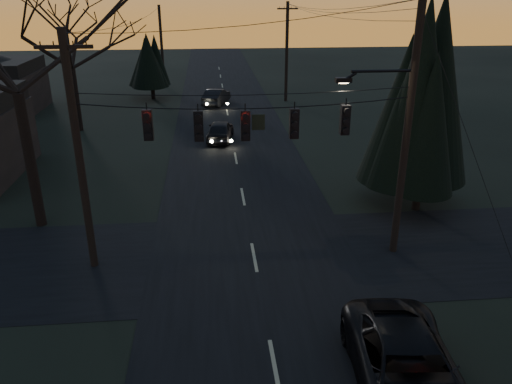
{
  "coord_description": "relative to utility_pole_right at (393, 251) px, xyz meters",
  "views": [
    {
      "loc": [
        -1.55,
        -6.7,
        9.66
      ],
      "look_at": [
        -0.08,
        8.49,
        3.35
      ],
      "focal_mm": 35.0,
      "sensor_mm": 36.0,
      "label": 1
    }
  ],
  "objects": [
    {
      "name": "main_road",
      "position": [
        -5.5,
        10.0,
        0.01
      ],
      "size": [
        8.0,
        120.0,
        0.02
      ],
      "primitive_type": "cube",
      "color": "black",
      "rests_on": "ground"
    },
    {
      "name": "cross_road",
      "position": [
        -5.5,
        0.0,
        0.01
      ],
      "size": [
        60.0,
        7.0,
        0.02
      ],
      "primitive_type": "cube",
      "color": "black",
      "rests_on": "ground"
    },
    {
      "name": "utility_pole_right",
      "position": [
        0.0,
        0.0,
        0.0
      ],
      "size": [
        5.0,
        0.3,
        10.0
      ],
      "primitive_type": null,
      "color": "black",
      "rests_on": "ground"
    },
    {
      "name": "utility_pole_left",
      "position": [
        -11.5,
        0.0,
        0.0
      ],
      "size": [
        1.8,
        0.3,
        8.5
      ],
      "primitive_type": null,
      "color": "black",
      "rests_on": "ground"
    },
    {
      "name": "utility_pole_far_r",
      "position": [
        0.0,
        28.0,
        0.0
      ],
      "size": [
        1.8,
        0.3,
        8.5
      ],
      "primitive_type": null,
      "color": "black",
      "rests_on": "ground"
    },
    {
      "name": "utility_pole_far_l",
      "position": [
        -11.5,
        36.0,
        0.0
      ],
      "size": [
        0.3,
        0.3,
        8.0
      ],
      "primitive_type": null,
      "color": "black",
      "rests_on": "ground"
    },
    {
      "name": "span_signal_assembly",
      "position": [
        -5.74,
        0.0,
        5.29
      ],
      "size": [
        11.5,
        0.44,
        1.54
      ],
      "color": "black",
      "rests_on": "ground"
    },
    {
      "name": "bare_tree_left",
      "position": [
        -14.51,
        3.77,
        8.06
      ],
      "size": [
        9.95,
        9.95,
        11.52
      ],
      "color": "black",
      "rests_on": "ground"
    },
    {
      "name": "evergreen_right",
      "position": [
        2.45,
        3.76,
        4.83
      ],
      "size": [
        4.05,
        4.05,
        8.47
      ],
      "color": "black",
      "rests_on": "ground"
    },
    {
      "name": "bare_tree_dist",
      "position": [
        -16.34,
        19.49,
        6.15
      ],
      "size": [
        7.66,
        7.66,
        8.8
      ],
      "color": "black",
      "rests_on": "ground"
    },
    {
      "name": "evergreen_dist",
      "position": [
        -12.08,
        30.03,
        3.39
      ],
      "size": [
        3.14,
        3.14,
        5.6
      ],
      "color": "black",
      "rests_on": "ground"
    },
    {
      "name": "suv_near",
      "position": [
        -2.33,
        -7.35,
        0.78
      ],
      "size": [
        3.06,
        5.79,
        1.55
      ],
      "primitive_type": "imported",
      "rotation": [
        0.0,
        0.0,
        -0.09
      ],
      "color": "black",
      "rests_on": "ground"
    },
    {
      "name": "sedan_oncoming_a",
      "position": [
        -6.3,
        15.92,
        0.68
      ],
      "size": [
        2.12,
        4.18,
        1.37
      ],
      "primitive_type": "imported",
      "rotation": [
        0.0,
        0.0,
        3.01
      ],
      "color": "black",
      "rests_on": "ground"
    },
    {
      "name": "sedan_oncoming_b",
      "position": [
        -6.3,
        27.01,
        0.69
      ],
      "size": [
        2.69,
        4.44,
        1.38
      ],
      "primitive_type": "imported",
      "rotation": [
        0.0,
        0.0,
        2.83
      ],
      "color": "black",
      "rests_on": "ground"
    }
  ]
}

